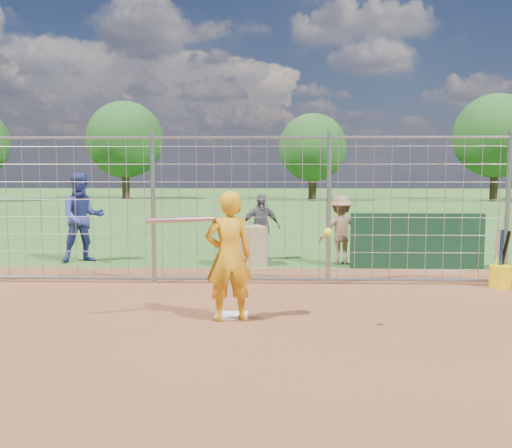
{
  "coord_description": "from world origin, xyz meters",
  "views": [
    {
      "loc": [
        0.56,
        -7.68,
        1.97
      ],
      "look_at": [
        0.3,
        0.8,
        1.15
      ],
      "focal_mm": 40.0,
      "sensor_mm": 36.0,
      "label": 1
    }
  ],
  "objects_px": {
    "bystander_c": "(341,230)",
    "bucket_with_bats": "(500,273)",
    "bystander_b": "(260,227)",
    "batter": "(229,256)",
    "bystander_a": "(82,217)",
    "equipment_bin": "(245,246)"
  },
  "relations": [
    {
      "from": "bystander_a",
      "to": "bystander_b",
      "type": "xyz_separation_m",
      "value": [
        3.76,
        0.39,
        -0.22
      ]
    },
    {
      "from": "bystander_b",
      "to": "bystander_c",
      "type": "relative_size",
      "value": 1.02
    },
    {
      "from": "bystander_a",
      "to": "bystander_b",
      "type": "height_order",
      "value": "bystander_a"
    },
    {
      "from": "batter",
      "to": "bucket_with_bats",
      "type": "distance_m",
      "value": 4.89
    },
    {
      "from": "bystander_a",
      "to": "equipment_bin",
      "type": "relative_size",
      "value": 2.37
    },
    {
      "from": "bystander_b",
      "to": "bucket_with_bats",
      "type": "relative_size",
      "value": 1.48
    },
    {
      "from": "bystander_b",
      "to": "bucket_with_bats",
      "type": "xyz_separation_m",
      "value": [
        4.04,
        -2.83,
        -0.48
      ]
    },
    {
      "from": "bystander_a",
      "to": "bystander_c",
      "type": "bearing_deg",
      "value": -27.77
    },
    {
      "from": "equipment_bin",
      "to": "bucket_with_bats",
      "type": "relative_size",
      "value": 0.82
    },
    {
      "from": "bystander_b",
      "to": "bucket_with_bats",
      "type": "distance_m",
      "value": 4.96
    },
    {
      "from": "batter",
      "to": "equipment_bin",
      "type": "height_order",
      "value": "batter"
    },
    {
      "from": "batter",
      "to": "equipment_bin",
      "type": "distance_m",
      "value": 4.32
    },
    {
      "from": "bystander_a",
      "to": "bystander_b",
      "type": "relative_size",
      "value": 1.31
    },
    {
      "from": "batter",
      "to": "bystander_c",
      "type": "height_order",
      "value": "batter"
    },
    {
      "from": "batter",
      "to": "bystander_b",
      "type": "relative_size",
      "value": 1.17
    },
    {
      "from": "bucket_with_bats",
      "to": "batter",
      "type": "bearing_deg",
      "value": -153.34
    },
    {
      "from": "bystander_c",
      "to": "bucket_with_bats",
      "type": "distance_m",
      "value": 3.36
    },
    {
      "from": "bystander_c",
      "to": "equipment_bin",
      "type": "bearing_deg",
      "value": -2.11
    },
    {
      "from": "bystander_a",
      "to": "equipment_bin",
      "type": "height_order",
      "value": "bystander_a"
    },
    {
      "from": "equipment_bin",
      "to": "bucket_with_bats",
      "type": "xyz_separation_m",
      "value": [
        4.35,
        -2.12,
        -0.15
      ]
    },
    {
      "from": "bystander_c",
      "to": "bystander_b",
      "type": "bearing_deg",
      "value": -24.88
    },
    {
      "from": "bystander_c",
      "to": "bucket_with_bats",
      "type": "relative_size",
      "value": 1.46
    }
  ]
}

